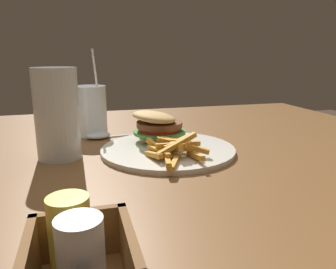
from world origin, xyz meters
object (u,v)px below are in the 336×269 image
object	(u,v)px
juice_glass	(91,113)
spoon	(101,135)
meal_plate_near	(164,139)
beer_glass	(57,115)

from	to	relation	value
juice_glass	spoon	distance (m)	0.07
meal_plate_near	spoon	world-z (taller)	meal_plate_near
juice_glass	spoon	bearing A→B (deg)	-152.49
meal_plate_near	juice_glass	xyz separation A→B (m)	(0.17, 0.14, 0.03)
meal_plate_near	spoon	size ratio (longest dim) A/B	1.51
meal_plate_near	spoon	bearing A→B (deg)	42.27
beer_glass	juice_glass	world-z (taller)	juice_glass
meal_plate_near	beer_glass	world-z (taller)	beer_glass
meal_plate_near	beer_glass	size ratio (longest dim) A/B	1.61
beer_glass	spoon	distance (m)	0.18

